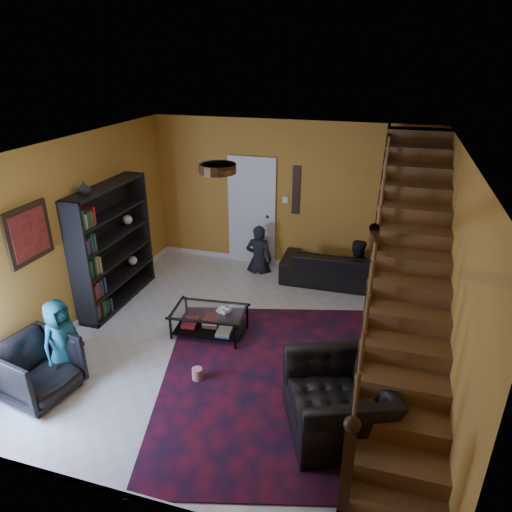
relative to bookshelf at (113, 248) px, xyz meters
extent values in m
plane|color=beige|center=(2.40, -0.60, -0.96)|extent=(5.50, 5.50, 0.00)
plane|color=#B68228|center=(2.40, 2.15, 0.44)|extent=(5.20, 0.00, 5.20)
plane|color=#B68228|center=(2.40, -3.35, 0.44)|extent=(5.20, 0.00, 5.20)
plane|color=#B68228|center=(-0.20, -0.60, 0.44)|extent=(0.00, 5.50, 5.50)
plane|color=#B68228|center=(5.00, -0.60, 0.44)|extent=(0.00, 5.50, 5.50)
plane|color=white|center=(2.40, -0.60, 1.84)|extent=(5.50, 5.50, 0.00)
cube|color=silver|center=(2.40, 2.14, -0.91)|extent=(5.20, 0.02, 0.10)
cube|color=silver|center=(-0.19, -0.60, -0.91)|extent=(0.02, 5.50, 0.10)
cube|color=#B68228|center=(4.53, -0.60, 0.36)|extent=(0.95, 4.92, 2.83)
cube|color=black|center=(4.07, -0.60, 0.44)|extent=(0.04, 5.02, 3.02)
cylinder|color=black|center=(4.10, -0.60, 0.89)|extent=(0.07, 4.20, 2.44)
cube|color=black|center=(4.10, -3.00, -0.41)|extent=(0.10, 0.10, 1.10)
cube|color=black|center=(0.00, 0.00, 0.04)|extent=(0.35, 1.80, 2.00)
cube|color=black|center=(0.00, 0.00, -0.56)|extent=(0.35, 1.72, 0.03)
cube|color=black|center=(0.00, 0.00, 0.20)|extent=(0.35, 1.72, 0.03)
cube|color=silver|center=(1.70, 2.12, 0.06)|extent=(0.82, 0.05, 2.05)
cube|color=maroon|center=(-0.17, -1.50, 0.79)|extent=(0.04, 0.74, 0.74)
cube|color=black|center=(2.55, 2.13, 0.59)|extent=(0.14, 0.03, 0.90)
cylinder|color=#3F2814|center=(2.40, -1.40, 1.78)|extent=(0.40, 0.40, 0.10)
cube|color=#4F0E1B|center=(3.16, -1.27, -0.96)|extent=(3.89, 4.21, 0.02)
imported|color=black|center=(3.51, 1.70, -0.66)|extent=(2.13, 0.86, 0.62)
imported|color=black|center=(0.35, -2.34, -0.59)|extent=(0.96, 0.94, 0.75)
imported|color=black|center=(3.90, -1.89, -0.58)|extent=(1.41, 1.49, 0.77)
imported|color=black|center=(1.96, 1.75, -0.72)|extent=(0.52, 0.36, 1.38)
imported|color=black|center=(3.77, 1.75, -0.76)|extent=(0.69, 0.57, 1.30)
imported|color=#174C59|center=(0.45, -1.98, -0.40)|extent=(0.45, 0.61, 1.13)
cube|color=black|center=(1.35, -0.81, -0.77)|extent=(0.03, 0.03, 0.40)
cube|color=black|center=(2.35, -0.81, -0.77)|extent=(0.03, 0.03, 0.40)
cube|color=black|center=(1.35, -0.25, -0.77)|extent=(0.03, 0.03, 0.40)
cube|color=black|center=(2.35, -0.25, -0.77)|extent=(0.03, 0.03, 0.40)
cube|color=black|center=(1.85, -0.53, -0.86)|extent=(1.05, 0.66, 0.02)
cube|color=silver|center=(1.85, -0.53, -0.57)|extent=(1.12, 0.73, 0.02)
imported|color=#999999|center=(2.15, -0.50, -0.51)|extent=(0.12, 0.12, 0.10)
imported|color=#999999|center=(2.11, -0.57, -0.52)|extent=(0.10, 0.10, 0.08)
imported|color=#999999|center=(2.08, -0.53, -0.53)|extent=(0.22, 0.22, 0.05)
imported|color=#999999|center=(0.00, -0.50, 1.13)|extent=(0.18, 0.18, 0.19)
cylinder|color=red|center=(2.09, -1.57, -0.87)|extent=(0.14, 0.14, 0.16)
camera|label=1|loc=(4.15, -5.87, 2.90)|focal=32.00mm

